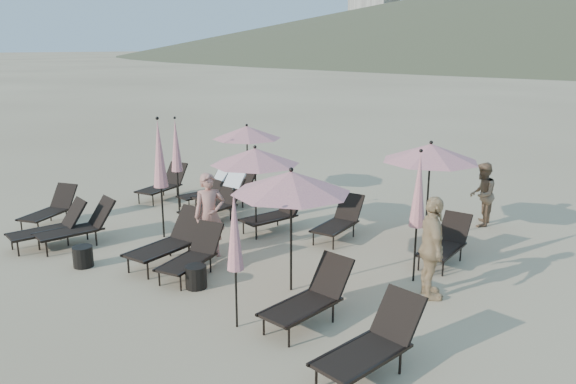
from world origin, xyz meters
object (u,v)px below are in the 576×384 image
Objects in this scene: side_table_0 at (83,257)px; beachgoer_b at (482,194)px; lounger_12 at (51,208)px; umbrella_open_0 at (255,156)px; lounger_1 at (79,225)px; umbrella_closed_1 at (419,191)px; lounger_0 at (51,226)px; umbrella_closed_2 at (176,146)px; umbrella_closed_0 at (235,232)px; lounger_6 at (164,184)px; umbrella_open_3 at (431,153)px; lounger_9 at (276,212)px; lounger_4 at (310,297)px; umbrella_open_1 at (291,182)px; lounger_2 at (169,241)px; lounger_3 at (193,254)px; lounger_13 at (228,190)px; beachgoer_c at (432,248)px; umbrella_closed_3 at (159,155)px; lounger_10 at (339,220)px; side_table_1 at (196,277)px; lounger_8 at (218,199)px; lounger_11 at (446,242)px; umbrella_open_2 at (247,132)px; beachgoer_a at (210,215)px; lounger_7 at (208,188)px.

beachgoer_b is (5.66, 7.57, 0.59)m from side_table_0.
lounger_12 is 0.78× the size of umbrella_open_0.
lounger_1 is 0.72× the size of umbrella_closed_1.
lounger_0 is 3.88m from umbrella_closed_2.
umbrella_closed_1 is at bearing -5.18° from umbrella_closed_2.
umbrella_closed_2 reaches higher than umbrella_closed_0.
lounger_0 is 1.02× the size of lounger_6.
umbrella_open_3 reaches higher than umbrella_open_0.
lounger_9 reaches higher than lounger_12.
lounger_4 is 0.76× the size of umbrella_open_1.
lounger_2 is 1.11× the size of lounger_3.
umbrella_closed_1 is (0.75, -2.32, -0.28)m from umbrella_open_3.
lounger_6 is 0.76× the size of umbrella_open_1.
side_table_0 is at bearing -138.68° from lounger_2.
lounger_4 is 8.20m from lounger_12.
lounger_1 is at bearing -159.41° from umbrella_closed_1.
lounger_13 reaches higher than side_table_0.
umbrella_closed_0 reaches higher than beachgoer_c.
umbrella_closed_3 is (-2.20, 1.19, 1.56)m from lounger_3.
umbrella_closed_1 is 7.23m from umbrella_closed_2.
lounger_10 is at bearing 101.22° from umbrella_closed_0.
umbrella_closed_0 is at bearing -33.48° from lounger_13.
beachgoer_c is (9.00, -1.77, 0.48)m from lounger_6.
umbrella_open_3 reaches higher than umbrella_closed_0.
lounger_9 is at bearing -59.13° from beachgoer_b.
lounger_10 reaches higher than side_table_1.
lounger_11 is at bearing 9.59° from lounger_8.
umbrella_open_3 is at bearing 14.54° from umbrella_closed_2.
umbrella_closed_1 is 1.61× the size of beachgoer_b.
lounger_13 is 6.65m from umbrella_closed_1.
lounger_8 reaches higher than lounger_6.
lounger_10 is 3.86m from lounger_13.
side_table_1 is at bearing -147.03° from umbrella_open_1.
lounger_1 is 4.27m from umbrella_open_0.
lounger_3 is 0.97× the size of lounger_12.
lounger_0 is 0.97× the size of lounger_1.
lounger_10 is 4.97m from umbrella_closed_2.
umbrella_closed_0 reaches higher than umbrella_open_2.
umbrella_closed_1 is at bearing 21.99° from lounger_3.
umbrella_closed_3 reaches higher than umbrella_closed_2.
beachgoer_a reaches higher than lounger_2.
umbrella_closed_3 reaches higher than lounger_10.
lounger_4 is 4.14× the size of side_table_0.
lounger_0 is 0.70× the size of umbrella_closed_1.
beachgoer_b is at bearing 79.43° from umbrella_closed_0.
umbrella_closed_0 reaches higher than lounger_9.
lounger_7 is at bearing -79.20° from beachgoer_b.
umbrella_open_1 is at bearing -20.03° from lounger_7.
side_table_0 is (-3.31, -4.62, -0.22)m from lounger_10.
beachgoer_c is at bearing 5.22° from umbrella_closed_3.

